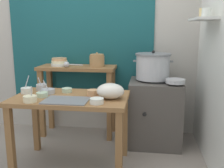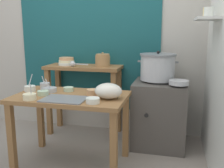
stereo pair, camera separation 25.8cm
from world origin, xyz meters
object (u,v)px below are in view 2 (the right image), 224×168
prep_table (71,106)px  back_shelf_table (84,83)px  prep_bowl_2 (30,96)px  prep_bowl_4 (45,85)px  stove_block (159,113)px  plastic_bag (108,91)px  prep_bowl_0 (30,88)px  prep_bowl_5 (93,100)px  clay_pot (103,60)px  bowl_stack_enamel (67,61)px  ladle (73,64)px  prep_bowl_6 (92,92)px  prep_bowl_7 (68,89)px  prep_bowl_1 (43,93)px  steamer_pot (158,67)px  serving_tray (64,99)px  wide_pan (179,82)px  prep_bowl_3 (50,89)px

prep_table → back_shelf_table: (-0.15, 0.80, 0.07)m
prep_bowl_2 → prep_bowl_4: size_ratio=1.03×
stove_block → plastic_bag: size_ratio=3.03×
prep_table → prep_bowl_0: (-0.47, 0.06, 0.14)m
prep_bowl_0 → prep_bowl_5: size_ratio=1.49×
clay_pot → bowl_stack_enamel: bearing=-179.9°
ladle → back_shelf_table: bearing=50.5°
prep_bowl_6 → prep_bowl_7: size_ratio=1.09×
ladle → prep_bowl_1: bearing=-91.5°
steamer_pot → serving_tray: steamer_pot is taller
prep_bowl_5 → prep_bowl_2: bearing=-177.2°
serving_tray → prep_bowl_2: bearing=-165.7°
prep_bowl_1 → prep_bowl_6: bearing=15.1°
prep_table → prep_bowl_7: bearing=119.8°
steamer_pot → prep_bowl_7: 1.04m
wide_pan → prep_bowl_3: prep_bowl_3 is taller
serving_tray → prep_bowl_2: size_ratio=2.74×
prep_bowl_2 → prep_bowl_4: prep_bowl_2 is taller
prep_table → serving_tray: size_ratio=2.75×
prep_bowl_3 → bowl_stack_enamel: bearing=99.4°
stove_block → plastic_bag: 0.93m
back_shelf_table → prep_bowl_1: (-0.11, -0.86, 0.07)m
ladle → prep_bowl_6: 0.79m
steamer_pot → prep_bowl_2: 1.44m
serving_tray → prep_bowl_5: size_ratio=3.31×
prep_bowl_2 → prep_table: bearing=39.8°
ladle → serving_tray: (0.25, -0.86, -0.21)m
bowl_stack_enamel → ladle: bearing=-39.3°
prep_table → plastic_bag: (0.39, -0.04, 0.18)m
clay_pot → plastic_bag: clay_pot is taller
serving_tray → prep_bowl_4: prep_bowl_4 is taller
back_shelf_table → serving_tray: 0.98m
clay_pot → prep_bowl_6: clay_pot is taller
prep_bowl_5 → clay_pot: bearing=100.8°
ladle → prep_bowl_3: (-0.02, -0.61, -0.19)m
prep_bowl_3 → prep_bowl_5: (0.56, -0.29, 0.00)m
prep_bowl_0 → prep_table: bearing=-6.6°
prep_bowl_5 → prep_bowl_6: prep_bowl_6 is taller
prep_bowl_4 → prep_bowl_6: (0.58, -0.14, -0.01)m
back_shelf_table → prep_bowl_1: size_ratio=6.97×
prep_bowl_0 → prep_bowl_6: 0.68m
clay_pot → prep_bowl_6: (0.10, -0.74, -0.23)m
prep_bowl_1 → prep_bowl_3: prep_bowl_3 is taller
wide_pan → plastic_bag: bearing=-141.1°
stove_block → steamer_pot: size_ratio=1.70×
wide_pan → prep_bowl_0: 1.56m
prep_bowl_3 → wide_pan: bearing=17.1°
prep_bowl_1 → prep_bowl_2: (-0.04, -0.18, 0.01)m
wide_pan → clay_pot: bearing=160.7°
prep_bowl_6 → bowl_stack_enamel: bearing=128.3°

